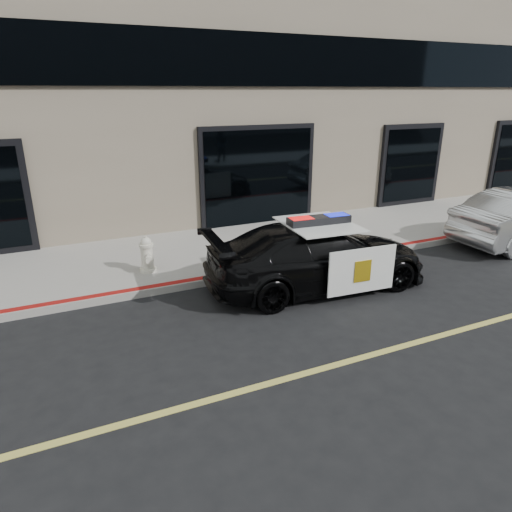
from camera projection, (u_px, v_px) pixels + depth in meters
name	position (u px, v px, depth m)	size (l,w,h in m)	color
ground	(481.00, 324.00, 7.77)	(120.00, 120.00, 0.00)	black
sidewalk_n	(318.00, 236.00, 12.23)	(60.00, 3.50, 0.15)	gray
building_n	(241.00, 16.00, 14.69)	(60.00, 7.00, 12.00)	#756856
police_car	(317.00, 256.00, 9.06)	(2.46, 4.75, 1.47)	black
fire_hydrant	(147.00, 255.00, 9.52)	(0.35, 0.49, 0.77)	silver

